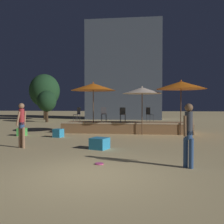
{
  "coord_description": "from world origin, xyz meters",
  "views": [
    {
      "loc": [
        1.27,
        -6.1,
        1.77
      ],
      "look_at": [
        0.0,
        4.55,
        1.45
      ],
      "focal_mm": 40.0,
      "sensor_mm": 36.0,
      "label": 1
    }
  ],
  "objects_px": {
    "cube_seat_0": "(58,133)",
    "person_1": "(189,132)",
    "patio_umbrella_2": "(181,85)",
    "frisbee_disc": "(99,164)",
    "cube_seat_1": "(22,132)",
    "bistro_chair_3": "(104,113)",
    "background_tree_0": "(47,101)",
    "background_tree_1": "(45,91)",
    "bistro_chair_1": "(78,113)",
    "bistro_chair_0": "(123,113)",
    "bistro_chair_2": "(149,113)",
    "cube_seat_2": "(100,143)",
    "patio_umbrella_0": "(142,91)",
    "patio_umbrella_1": "(93,87)",
    "person_0": "(22,123)"
  },
  "relations": [
    {
      "from": "patio_umbrella_1",
      "to": "bistro_chair_3",
      "type": "xyz_separation_m",
      "value": [
        0.42,
        1.52,
        -1.61
      ]
    },
    {
      "from": "patio_umbrella_2",
      "to": "background_tree_1",
      "type": "relative_size",
      "value": 0.6
    },
    {
      "from": "person_1",
      "to": "background_tree_1",
      "type": "xyz_separation_m",
      "value": [
        -12.56,
        20.86,
        2.38
      ]
    },
    {
      "from": "bistro_chair_2",
      "to": "frisbee_disc",
      "type": "height_order",
      "value": "bistro_chair_2"
    },
    {
      "from": "patio_umbrella_2",
      "to": "person_1",
      "type": "relative_size",
      "value": 1.77
    },
    {
      "from": "patio_umbrella_1",
      "to": "person_0",
      "type": "height_order",
      "value": "patio_umbrella_1"
    },
    {
      "from": "cube_seat_1",
      "to": "person_1",
      "type": "height_order",
      "value": "person_1"
    },
    {
      "from": "cube_seat_1",
      "to": "bistro_chair_1",
      "type": "height_order",
      "value": "bistro_chair_1"
    },
    {
      "from": "bistro_chair_0",
      "to": "background_tree_0",
      "type": "distance_m",
      "value": 11.69
    },
    {
      "from": "person_1",
      "to": "bistro_chair_2",
      "type": "xyz_separation_m",
      "value": [
        -0.83,
        9.0,
        0.23
      ]
    },
    {
      "from": "cube_seat_0",
      "to": "person_0",
      "type": "height_order",
      "value": "person_0"
    },
    {
      "from": "patio_umbrella_2",
      "to": "bistro_chair_2",
      "type": "relative_size",
      "value": 3.54
    },
    {
      "from": "person_1",
      "to": "cube_seat_0",
      "type": "bearing_deg",
      "value": 178.09
    },
    {
      "from": "patio_umbrella_0",
      "to": "bistro_chair_0",
      "type": "height_order",
      "value": "patio_umbrella_0"
    },
    {
      "from": "patio_umbrella_1",
      "to": "bistro_chair_3",
      "type": "height_order",
      "value": "patio_umbrella_1"
    },
    {
      "from": "cube_seat_2",
      "to": "bistro_chair_1",
      "type": "bearing_deg",
      "value": 112.28
    },
    {
      "from": "cube_seat_2",
      "to": "bistro_chair_1",
      "type": "height_order",
      "value": "bistro_chair_1"
    },
    {
      "from": "patio_umbrella_1",
      "to": "cube_seat_0",
      "type": "relative_size",
      "value": 5.65
    },
    {
      "from": "patio_umbrella_1",
      "to": "background_tree_1",
      "type": "height_order",
      "value": "background_tree_1"
    },
    {
      "from": "background_tree_0",
      "to": "patio_umbrella_1",
      "type": "bearing_deg",
      "value": -54.17
    },
    {
      "from": "frisbee_disc",
      "to": "background_tree_0",
      "type": "height_order",
      "value": "background_tree_0"
    },
    {
      "from": "bistro_chair_0",
      "to": "bistro_chair_2",
      "type": "distance_m",
      "value": 1.69
    },
    {
      "from": "bistro_chair_0",
      "to": "cube_seat_2",
      "type": "bearing_deg",
      "value": 86.17
    },
    {
      "from": "cube_seat_2",
      "to": "bistro_chair_0",
      "type": "xyz_separation_m",
      "value": [
        0.46,
        6.06,
        1.0
      ]
    },
    {
      "from": "cube_seat_1",
      "to": "background_tree_1",
      "type": "bearing_deg",
      "value": 107.19
    },
    {
      "from": "background_tree_1",
      "to": "patio_umbrella_0",
      "type": "bearing_deg",
      "value": -49.78
    },
    {
      "from": "cube_seat_0",
      "to": "bistro_chair_3",
      "type": "relative_size",
      "value": 0.62
    },
    {
      "from": "cube_seat_2",
      "to": "background_tree_1",
      "type": "relative_size",
      "value": 0.15
    },
    {
      "from": "cube_seat_0",
      "to": "background_tree_0",
      "type": "relative_size",
      "value": 0.18
    },
    {
      "from": "bistro_chair_2",
      "to": "cube_seat_1",
      "type": "bearing_deg",
      "value": 68.18
    },
    {
      "from": "background_tree_0",
      "to": "background_tree_1",
      "type": "distance_m",
      "value": 4.53
    },
    {
      "from": "cube_seat_0",
      "to": "bistro_chair_2",
      "type": "bearing_deg",
      "value": 32.28
    },
    {
      "from": "patio_umbrella_2",
      "to": "cube_seat_0",
      "type": "distance_m",
      "value": 7.44
    },
    {
      "from": "bistro_chair_2",
      "to": "cube_seat_2",
      "type": "bearing_deg",
      "value": 119.14
    },
    {
      "from": "person_0",
      "to": "bistro_chair_2",
      "type": "relative_size",
      "value": 2.03
    },
    {
      "from": "cube_seat_0",
      "to": "frisbee_disc",
      "type": "xyz_separation_m",
      "value": [
        3.24,
        -5.76,
        -0.21
      ]
    },
    {
      "from": "patio_umbrella_1",
      "to": "cube_seat_1",
      "type": "xyz_separation_m",
      "value": [
        -3.81,
        -1.59,
        -2.62
      ]
    },
    {
      "from": "bistro_chair_2",
      "to": "bistro_chair_0",
      "type": "bearing_deg",
      "value": 58.6
    },
    {
      "from": "person_0",
      "to": "frisbee_disc",
      "type": "height_order",
      "value": "person_0"
    },
    {
      "from": "bistro_chair_1",
      "to": "bistro_chair_0",
      "type": "bearing_deg",
      "value": 44.82
    },
    {
      "from": "frisbee_disc",
      "to": "bistro_chair_2",
      "type": "bearing_deg",
      "value": 79.12
    },
    {
      "from": "cube_seat_1",
      "to": "cube_seat_2",
      "type": "xyz_separation_m",
      "value": [
        5.09,
        -3.67,
        0.01
      ]
    },
    {
      "from": "patio_umbrella_0",
      "to": "cube_seat_0",
      "type": "relative_size",
      "value": 5.12
    },
    {
      "from": "cube_seat_1",
      "to": "bistro_chair_3",
      "type": "bearing_deg",
      "value": 36.35
    },
    {
      "from": "cube_seat_0",
      "to": "person_1",
      "type": "distance_m",
      "value": 8.28
    },
    {
      "from": "patio_umbrella_2",
      "to": "frisbee_disc",
      "type": "distance_m",
      "value": 8.76
    },
    {
      "from": "patio_umbrella_1",
      "to": "person_1",
      "type": "relative_size",
      "value": 1.75
    },
    {
      "from": "background_tree_1",
      "to": "cube_seat_1",
      "type": "bearing_deg",
      "value": -72.81
    },
    {
      "from": "patio_umbrella_2",
      "to": "bistro_chair_1",
      "type": "distance_m",
      "value": 6.61
    },
    {
      "from": "person_1",
      "to": "bistro_chair_2",
      "type": "distance_m",
      "value": 9.05
    }
  ]
}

